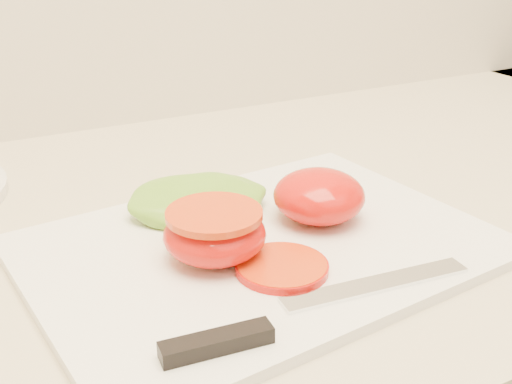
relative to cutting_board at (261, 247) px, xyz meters
name	(u,v)px	position (x,y,z in m)	size (l,w,h in m)	color
cutting_board	(261,247)	(0.00, 0.00, 0.00)	(0.40, 0.29, 0.01)	white
tomato_half_dome	(319,196)	(0.07, 0.02, 0.03)	(0.09, 0.09, 0.05)	red
tomato_half_cut	(215,232)	(-0.05, -0.01, 0.03)	(0.09, 0.09, 0.04)	red
tomato_slice_0	(282,267)	(-0.01, -0.05, 0.01)	(0.07, 0.07, 0.01)	#DA5515
lettuce_leaf_0	(199,201)	(-0.03, 0.08, 0.02)	(0.14, 0.09, 0.03)	#76B530
knife	(286,317)	(-0.04, -0.12, 0.01)	(0.27, 0.04, 0.01)	silver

